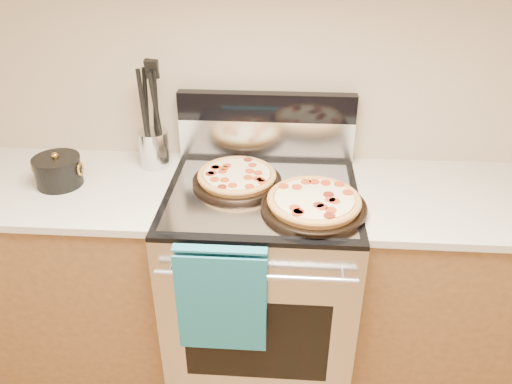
# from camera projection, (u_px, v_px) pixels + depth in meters

# --- Properties ---
(wall_back) EXTENTS (4.00, 0.00, 4.00)m
(wall_back) POSITION_uv_depth(u_px,v_px,m) (268.00, 59.00, 2.06)
(wall_back) COLOR tan
(wall_back) RESTS_ON ground
(range_body) EXTENTS (0.76, 0.68, 0.90)m
(range_body) POSITION_uv_depth(u_px,v_px,m) (261.00, 284.00, 2.21)
(range_body) COLOR #B7B7BC
(range_body) RESTS_ON ground
(oven_window) EXTENTS (0.56, 0.01, 0.40)m
(oven_window) POSITION_uv_depth(u_px,v_px,m) (256.00, 341.00, 1.92)
(oven_window) COLOR black
(oven_window) RESTS_ON range_body
(cooktop) EXTENTS (0.76, 0.68, 0.02)m
(cooktop) POSITION_uv_depth(u_px,v_px,m) (262.00, 194.00, 1.97)
(cooktop) COLOR black
(cooktop) RESTS_ON range_body
(backsplash_lower) EXTENTS (0.76, 0.06, 0.18)m
(backsplash_lower) POSITION_uv_depth(u_px,v_px,m) (266.00, 139.00, 2.19)
(backsplash_lower) COLOR silver
(backsplash_lower) RESTS_ON cooktop
(backsplash_upper) EXTENTS (0.76, 0.06, 0.12)m
(backsplash_upper) POSITION_uv_depth(u_px,v_px,m) (267.00, 107.00, 2.12)
(backsplash_upper) COLOR black
(backsplash_upper) RESTS_ON backsplash_lower
(oven_handle) EXTENTS (0.70, 0.03, 0.03)m
(oven_handle) POSITION_uv_depth(u_px,v_px,m) (255.00, 277.00, 1.71)
(oven_handle) COLOR silver
(oven_handle) RESTS_ON range_body
(dish_towel) EXTENTS (0.32, 0.05, 0.42)m
(dish_towel) POSITION_uv_depth(u_px,v_px,m) (222.00, 297.00, 1.76)
(dish_towel) COLOR teal
(dish_towel) RESTS_ON oven_handle
(foil_sheet) EXTENTS (0.70, 0.55, 0.01)m
(foil_sheet) POSITION_uv_depth(u_px,v_px,m) (262.00, 195.00, 1.94)
(foil_sheet) COLOR gray
(foil_sheet) RESTS_ON cooktop
(cabinet_left) EXTENTS (1.00, 0.62, 0.88)m
(cabinet_left) POSITION_uv_depth(u_px,v_px,m) (71.00, 272.00, 2.29)
(cabinet_left) COLOR brown
(cabinet_left) RESTS_ON ground
(countertop_left) EXTENTS (1.02, 0.64, 0.03)m
(countertop_left) POSITION_uv_depth(u_px,v_px,m) (50.00, 186.00, 2.06)
(countertop_left) COLOR #BAB1A7
(countertop_left) RESTS_ON cabinet_left
(cabinet_right) EXTENTS (1.00, 0.62, 0.88)m
(cabinet_right) POSITION_uv_depth(u_px,v_px,m) (462.00, 290.00, 2.18)
(cabinet_right) COLOR brown
(cabinet_right) RESTS_ON ground
(countertop_right) EXTENTS (1.02, 0.64, 0.03)m
(countertop_right) POSITION_uv_depth(u_px,v_px,m) (486.00, 201.00, 1.96)
(countertop_right) COLOR #BAB1A7
(countertop_right) RESTS_ON cabinet_right
(pepperoni_pizza_back) EXTENTS (0.43, 0.43, 0.05)m
(pepperoni_pizza_back) POSITION_uv_depth(u_px,v_px,m) (237.00, 177.00, 2.01)
(pepperoni_pizza_back) COLOR #BA7938
(pepperoni_pizza_back) RESTS_ON foil_sheet
(pepperoni_pizza_front) EXTENTS (0.40, 0.40, 0.05)m
(pepperoni_pizza_front) POSITION_uv_depth(u_px,v_px,m) (314.00, 203.00, 1.84)
(pepperoni_pizza_front) COLOR #BA7938
(pepperoni_pizza_front) RESTS_ON foil_sheet
(utensil_crock) EXTENTS (0.15, 0.15, 0.16)m
(utensil_crock) POSITION_uv_depth(u_px,v_px,m) (154.00, 148.00, 2.15)
(utensil_crock) COLOR silver
(utensil_crock) RESTS_ON countertop_left
(saucepan) EXTENTS (0.19, 0.19, 0.11)m
(saucepan) POSITION_uv_depth(u_px,v_px,m) (59.00, 172.00, 2.02)
(saucepan) COLOR black
(saucepan) RESTS_ON countertop_left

